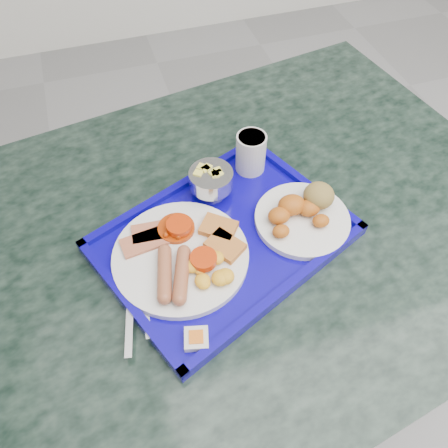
% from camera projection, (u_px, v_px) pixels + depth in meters
% --- Properties ---
extents(table, '(1.44, 1.08, 0.82)m').
position_uv_depth(table, '(211.00, 289.00, 1.00)').
color(table, gray).
rests_on(table, floor).
extents(tray, '(0.53, 0.46, 0.03)m').
position_uv_depth(tray, '(224.00, 239.00, 0.81)').
color(tray, '#0B038F').
rests_on(tray, table).
extents(main_plate, '(0.24, 0.24, 0.04)m').
position_uv_depth(main_plate, '(184.00, 255.00, 0.77)').
color(main_plate, silver).
rests_on(main_plate, tray).
extents(bread_plate, '(0.18, 0.18, 0.06)m').
position_uv_depth(bread_plate, '(304.00, 212.00, 0.82)').
color(bread_plate, silver).
rests_on(bread_plate, tray).
extents(fruit_bowl, '(0.09, 0.09, 0.06)m').
position_uv_depth(fruit_bowl, '(211.00, 179.00, 0.85)').
color(fruit_bowl, '#BBBBBE').
rests_on(fruit_bowl, tray).
extents(juice_cup, '(0.06, 0.06, 0.09)m').
position_uv_depth(juice_cup, '(251.00, 152.00, 0.88)').
color(juice_cup, silver).
rests_on(juice_cup, tray).
extents(spoon, '(0.03, 0.18, 0.01)m').
position_uv_depth(spoon, '(134.00, 271.00, 0.76)').
color(spoon, '#BBBBBE').
rests_on(spoon, tray).
extents(knife, '(0.05, 0.17, 0.00)m').
position_uv_depth(knife, '(130.00, 308.00, 0.72)').
color(knife, '#BBBBBE').
rests_on(knife, tray).
extents(jam_packet, '(0.05, 0.05, 0.02)m').
position_uv_depth(jam_packet, '(196.00, 339.00, 0.68)').
color(jam_packet, silver).
rests_on(jam_packet, tray).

